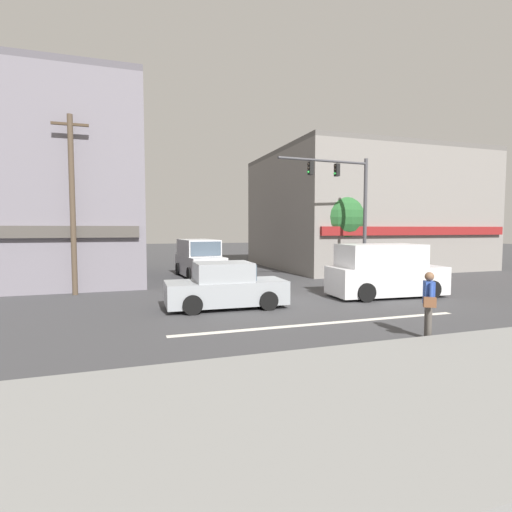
{
  "coord_description": "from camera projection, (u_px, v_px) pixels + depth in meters",
  "views": [
    {
      "loc": [
        -5.51,
        -13.63,
        2.74
      ],
      "look_at": [
        -0.26,
        2.0,
        1.6
      ],
      "focal_mm": 28.0,
      "sensor_mm": 36.0,
      "label": 1
    }
  ],
  "objects": [
    {
      "name": "building_left_block",
      "position": [
        19.0,
        186.0,
        20.41
      ],
      "size": [
        11.97,
        10.41,
        9.8
      ],
      "color": "slate",
      "rests_on": "ground"
    },
    {
      "name": "sidewalk_curb",
      "position": [
        467.0,
        385.0,
        6.79
      ],
      "size": [
        40.0,
        5.0,
        0.16
      ],
      "primitive_type": "cube",
      "color": "gray",
      "rests_on": "ground"
    },
    {
      "name": "lane_marking_stripe",
      "position": [
        325.0,
        323.0,
        11.52
      ],
      "size": [
        9.0,
        0.24,
        0.01
      ],
      "primitive_type": "cube",
      "color": "silver",
      "rests_on": "ground"
    },
    {
      "name": "ground_plane",
      "position": [
        280.0,
        302.0,
        14.83
      ],
      "size": [
        120.0,
        120.0,
        0.0
      ],
      "primitive_type": "plane",
      "color": "#3D3D3F"
    },
    {
      "name": "street_tree",
      "position": [
        338.0,
        218.0,
        23.02
      ],
      "size": [
        3.05,
        3.05,
        4.89
      ],
      "color": "#4C3823",
      "rests_on": "ground"
    },
    {
      "name": "utility_pole_near_left",
      "position": [
        72.0,
        202.0,
        16.24
      ],
      "size": [
        1.4,
        0.22,
        7.32
      ],
      "color": "brown",
      "rests_on": "ground"
    },
    {
      "name": "sedan_crossing_rightbound",
      "position": [
        225.0,
        287.0,
        13.77
      ],
      "size": [
        4.15,
        1.98,
        1.58
      ],
      "color": "#999EA3",
      "rests_on": "ground"
    },
    {
      "name": "pedestrian_foreground_with_bag",
      "position": [
        429.0,
        301.0,
        9.83
      ],
      "size": [
        0.53,
        0.63,
        1.67
      ],
      "color": "#4C4742",
      "rests_on": "ground"
    },
    {
      "name": "van_waiting_far",
      "position": [
        199.0,
        259.0,
        22.54
      ],
      "size": [
        2.3,
        4.72,
        2.11
      ],
      "color": "silver",
      "rests_on": "ground"
    },
    {
      "name": "utility_pole_far_right",
      "position": [
        368.0,
        204.0,
        23.59
      ],
      "size": [
        1.4,
        0.22,
        8.09
      ],
      "color": "brown",
      "rests_on": "ground"
    },
    {
      "name": "van_parked_curbside",
      "position": [
        384.0,
        272.0,
        16.0
      ],
      "size": [
        4.71,
        2.28,
        2.11
      ],
      "color": "silver",
      "rests_on": "ground"
    },
    {
      "name": "building_right_corner",
      "position": [
        361.0,
        211.0,
        29.08
      ],
      "size": [
        13.55,
        12.06,
        7.97
      ],
      "color": "gray",
      "rests_on": "ground"
    },
    {
      "name": "traffic_light_mast",
      "position": [
        349.0,
        199.0,
        19.54
      ],
      "size": [
        4.89,
        0.4,
        6.2
      ],
      "color": "#47474C",
      "rests_on": "ground"
    }
  ]
}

